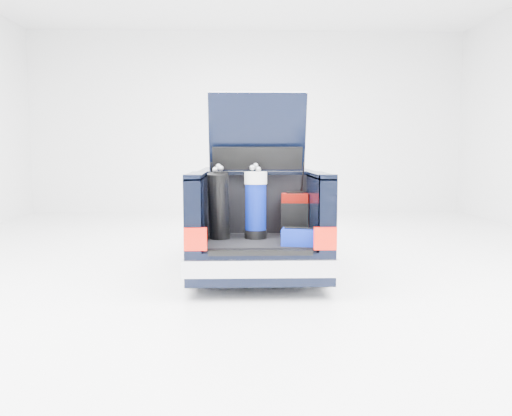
{
  "coord_description": "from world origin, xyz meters",
  "views": [
    {
      "loc": [
        -0.24,
        -8.24,
        1.71
      ],
      "look_at": [
        0.0,
        -0.5,
        0.9
      ],
      "focal_mm": 38.0,
      "sensor_mm": 36.0,
      "label": 1
    }
  ],
  "objects_px": {
    "red_suitcase": "(295,214)",
    "blue_golf_bag": "(256,204)",
    "car": "(255,218)",
    "blue_duffel": "(299,237)",
    "black_golf_bag": "(219,206)"
  },
  "relations": [
    {
      "from": "red_suitcase",
      "to": "blue_golf_bag",
      "type": "xyz_separation_m",
      "value": [
        -0.53,
        -0.28,
        0.16
      ]
    },
    {
      "from": "red_suitcase",
      "to": "blue_golf_bag",
      "type": "bearing_deg",
      "value": -146.04
    },
    {
      "from": "car",
      "to": "blue_duffel",
      "type": "relative_size",
      "value": 10.36
    },
    {
      "from": "red_suitcase",
      "to": "blue_duffel",
      "type": "distance_m",
      "value": 0.83
    },
    {
      "from": "blue_golf_bag",
      "to": "blue_duffel",
      "type": "distance_m",
      "value": 0.8
    },
    {
      "from": "blue_duffel",
      "to": "blue_golf_bag",
      "type": "bearing_deg",
      "value": 144.16
    },
    {
      "from": "car",
      "to": "black_golf_bag",
      "type": "xyz_separation_m",
      "value": [
        -0.5,
        -1.55,
        0.35
      ]
    },
    {
      "from": "blue_golf_bag",
      "to": "car",
      "type": "bearing_deg",
      "value": 91.86
    },
    {
      "from": "car",
      "to": "red_suitcase",
      "type": "xyz_separation_m",
      "value": [
        0.5,
        -1.19,
        0.2
      ]
    },
    {
      "from": "blue_golf_bag",
      "to": "blue_duffel",
      "type": "xyz_separation_m",
      "value": [
        0.5,
        -0.53,
        -0.34
      ]
    },
    {
      "from": "red_suitcase",
      "to": "black_golf_bag",
      "type": "height_order",
      "value": "black_golf_bag"
    },
    {
      "from": "black_golf_bag",
      "to": "car",
      "type": "bearing_deg",
      "value": 80.3
    },
    {
      "from": "black_golf_bag",
      "to": "blue_golf_bag",
      "type": "distance_m",
      "value": 0.47
    },
    {
      "from": "black_golf_bag",
      "to": "blue_duffel",
      "type": "distance_m",
      "value": 1.12
    },
    {
      "from": "car",
      "to": "blue_golf_bag",
      "type": "distance_m",
      "value": 1.52
    }
  ]
}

